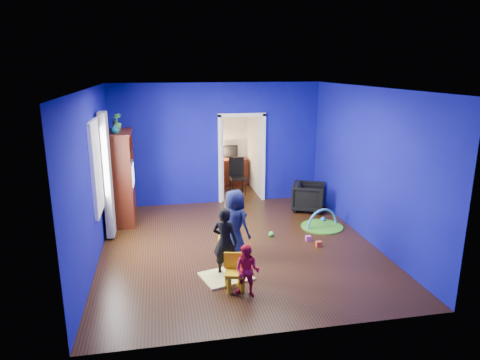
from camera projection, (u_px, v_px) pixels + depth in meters
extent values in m
cube|color=black|center=(238.00, 246.00, 8.01)|extent=(5.00, 5.50, 0.01)
cube|color=white|center=(238.00, 88.00, 7.26)|extent=(5.00, 5.50, 0.01)
cube|color=#0D0B7F|center=(217.00, 144.00, 10.25)|extent=(5.00, 0.02, 2.90)
cube|color=#0D0B7F|center=(281.00, 225.00, 5.03)|extent=(5.00, 0.02, 2.90)
cube|color=#0D0B7F|center=(92.00, 177.00, 7.18)|extent=(0.02, 5.50, 2.90)
cube|color=#0D0B7F|center=(368.00, 165.00, 8.09)|extent=(0.02, 5.50, 2.90)
imported|color=black|center=(309.00, 197.00, 9.91)|extent=(0.94, 0.93, 0.65)
imported|color=black|center=(225.00, 242.00, 6.77)|extent=(0.49, 0.44, 1.13)
imported|color=#0E1536|center=(235.00, 224.00, 7.41)|extent=(0.68, 0.71, 1.23)
imported|color=red|center=(247.00, 271.00, 6.18)|extent=(0.48, 0.45, 0.79)
imported|color=#0C5E62|center=(115.00, 129.00, 8.50)|extent=(0.19, 0.19, 0.19)
imported|color=green|center=(117.00, 122.00, 8.98)|extent=(0.24, 0.24, 0.34)
cube|color=#3F0F0A|center=(120.00, 177.00, 9.06)|extent=(0.58, 1.14, 1.96)
cube|color=silver|center=(122.00, 175.00, 9.06)|extent=(0.46, 0.70, 0.54)
cube|color=#F2E07A|center=(226.00, 276.00, 6.82)|extent=(0.89, 0.78, 0.03)
sphere|color=yellow|center=(230.00, 240.00, 7.74)|extent=(0.42, 0.42, 0.42)
cube|color=yellow|center=(235.00, 274.00, 6.38)|extent=(0.33, 0.33, 0.50)
cylinder|color=#2F9521|center=(322.00, 227.00, 8.94)|extent=(0.87, 0.87, 0.02)
torus|color=#3F8CD8|center=(322.00, 226.00, 8.94)|extent=(0.76, 0.27, 0.78)
cube|color=white|center=(95.00, 167.00, 7.49)|extent=(0.03, 0.95, 1.55)
cube|color=slate|center=(107.00, 176.00, 8.11)|extent=(0.14, 0.42, 2.40)
cube|color=white|center=(242.00, 159.00, 10.46)|extent=(1.16, 0.10, 2.10)
cube|color=#3D140A|center=(231.00, 172.00, 12.06)|extent=(0.88, 0.44, 0.75)
cube|color=black|center=(231.00, 151.00, 12.03)|extent=(0.40, 0.05, 0.32)
sphere|color=#FFD88C|center=(221.00, 152.00, 11.93)|extent=(0.14, 0.14, 0.14)
cube|color=black|center=(238.00, 177.00, 11.13)|extent=(0.40, 0.40, 0.92)
cube|color=white|center=(230.00, 113.00, 11.75)|extent=(0.88, 0.24, 0.04)
cube|color=#E44826|center=(319.00, 244.00, 7.98)|extent=(0.10, 0.08, 0.10)
sphere|color=blue|center=(323.00, 219.00, 9.24)|extent=(0.11, 0.11, 0.11)
sphere|color=green|center=(271.00, 234.00, 8.44)|extent=(0.11, 0.11, 0.11)
cube|color=#CC4CA6|center=(308.00, 238.00, 8.23)|extent=(0.10, 0.08, 0.10)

